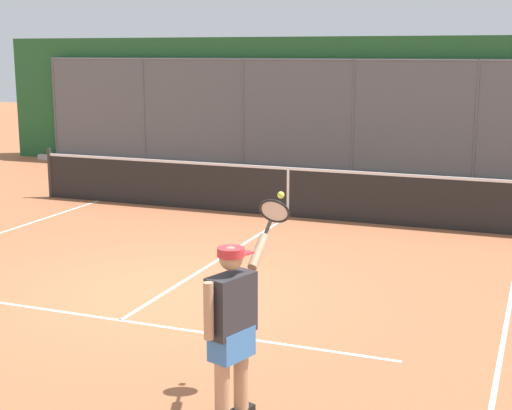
% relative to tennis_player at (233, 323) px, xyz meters
% --- Properties ---
extents(ground_plane, '(60.00, 60.00, 0.00)m').
position_rel_tennis_player_xyz_m(ground_plane, '(2.21, -2.97, -0.90)').
color(ground_plane, '#A8603D').
extents(court_line_markings, '(8.58, 11.17, 0.01)m').
position_rel_tennis_player_xyz_m(court_line_markings, '(2.21, -1.53, -0.90)').
color(court_line_markings, white).
rests_on(court_line_markings, ground).
extents(fence_backdrop, '(20.74, 1.37, 3.49)m').
position_rel_tennis_player_xyz_m(fence_backdrop, '(2.21, -13.49, 0.83)').
color(fence_backdrop, '#565B60').
rests_on(fence_backdrop, ground).
extents(tennis_net, '(11.02, 0.09, 1.07)m').
position_rel_tennis_player_xyz_m(tennis_net, '(2.21, -7.92, -0.40)').
color(tennis_net, '#2D2D2D').
rests_on(tennis_net, ground).
extents(tennis_player, '(0.39, 1.35, 1.85)m').
position_rel_tennis_player_xyz_m(tennis_player, '(0.00, 0.00, 0.00)').
color(tennis_player, black).
rests_on(tennis_player, ground).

